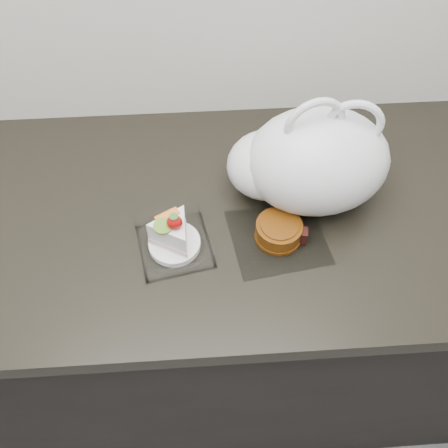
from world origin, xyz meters
name	(u,v)px	position (x,y,z in m)	size (l,w,h in m)	color
counter	(183,311)	(0.00, 1.69, 0.45)	(2.04, 0.64, 0.90)	black
cake_tray	(174,238)	(0.01, 1.60, 0.93)	(0.16, 0.16, 0.11)	white
mooncake_wrap	(279,232)	(0.22, 1.61, 0.92)	(0.21, 0.20, 0.04)	white
plastic_bag	(307,161)	(0.28, 1.72, 1.00)	(0.32, 0.22, 0.26)	white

